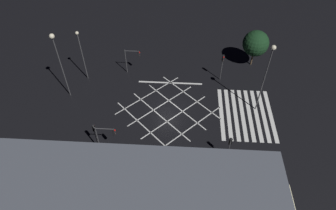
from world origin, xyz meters
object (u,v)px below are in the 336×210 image
object	(u,v)px
traffic_light_nw_cross	(107,135)
traffic_light_se_main	(223,63)
traffic_light_sw_main	(230,144)
street_lamp_east	(268,65)
traffic_light_nw_main	(95,132)
street_lamp_far	(81,48)
street_tree_near	(256,43)
street_lamp_west	(56,51)
traffic_light_ne_cross	(133,56)

from	to	relation	value
traffic_light_nw_cross	traffic_light_se_main	bearing A→B (deg)	45.77
traffic_light_sw_main	traffic_light_nw_cross	world-z (taller)	traffic_light_nw_cross
traffic_light_sw_main	street_lamp_east	xyz separation A→B (m)	(8.10, -4.42, 4.57)
traffic_light_se_main	traffic_light_nw_main	xyz separation A→B (m)	(-13.17, 14.75, -0.17)
traffic_light_se_main	street_lamp_far	distance (m)	19.33
traffic_light_sw_main	traffic_light_nw_main	size ratio (longest dim) A/B	0.89
traffic_light_sw_main	traffic_light_se_main	bearing A→B (deg)	-0.51
traffic_light_sw_main	traffic_light_se_main	world-z (taller)	traffic_light_se_main
traffic_light_sw_main	traffic_light_nw_cross	distance (m)	13.22
street_lamp_east	street_tree_near	distance (m)	10.21
traffic_light_sw_main	street_lamp_far	xyz separation A→B (m)	(12.93, 19.07, 2.58)
traffic_light_nw_cross	street_lamp_east	bearing A→B (deg)	24.58
street_lamp_west	street_lamp_far	world-z (taller)	street_lamp_west
traffic_light_nw_cross	street_lamp_west	distance (m)	12.55
street_lamp_west	street_tree_near	distance (m)	27.27
traffic_light_se_main	traffic_light_sw_main	bearing A→B (deg)	-0.51
traffic_light_sw_main	traffic_light_ne_cross	size ratio (longest dim) A/B	0.91
street_lamp_east	street_tree_near	bearing A→B (deg)	-3.96
street_lamp_east	traffic_light_ne_cross	bearing A→B (deg)	68.76
traffic_light_nw_cross	traffic_light_ne_cross	xyz separation A→B (m)	(14.62, -0.76, -0.26)
traffic_light_nw_cross	traffic_light_ne_cross	size ratio (longest dim) A/B	1.09
traffic_light_sw_main	street_lamp_east	distance (m)	10.30
street_lamp_far	traffic_light_nw_main	bearing A→B (deg)	-160.23
street_lamp_east	street_lamp_far	size ratio (longest dim) A/B	1.27
traffic_light_ne_cross	traffic_light_nw_main	xyz separation A→B (m)	(-14.10, 2.17, -0.00)
street_lamp_west	traffic_light_nw_cross	bearing A→B (deg)	-141.28
street_tree_near	street_lamp_far	bearing A→B (deg)	101.16
traffic_light_sw_main	street_lamp_east	size ratio (longest dim) A/B	0.37
traffic_light_sw_main	traffic_light_ne_cross	bearing A→B (deg)	40.35
traffic_light_sw_main	street_lamp_west	xyz separation A→B (m)	(9.28, 20.61, 4.72)
traffic_light_ne_cross	traffic_light_nw_main	world-z (taller)	traffic_light_nw_main
traffic_light_ne_cross	traffic_light_nw_main	bearing A→B (deg)	-98.77
traffic_light_nw_main	street_lamp_east	distance (m)	20.92
traffic_light_se_main	street_lamp_east	world-z (taller)	street_lamp_east
street_lamp_west	street_lamp_east	bearing A→B (deg)	-92.69
traffic_light_sw_main	street_lamp_west	world-z (taller)	street_lamp_west
traffic_light_nw_main	street_tree_near	distance (m)	26.13
traffic_light_nw_main	street_lamp_far	bearing A→B (deg)	19.77
traffic_light_sw_main	traffic_light_ne_cross	xyz separation A→B (m)	(14.66, 12.45, 0.31)
traffic_light_ne_cross	street_lamp_far	xyz separation A→B (m)	(-1.72, 6.62, 2.27)
street_tree_near	traffic_light_nw_main	bearing A→B (deg)	131.01
traffic_light_nw_cross	traffic_light_nw_main	world-z (taller)	traffic_light_nw_cross
street_lamp_far	traffic_light_sw_main	bearing A→B (deg)	-124.14
street_tree_near	street_lamp_east	bearing A→B (deg)	176.04
traffic_light_se_main	street_tree_near	distance (m)	6.39
traffic_light_ne_cross	street_tree_near	size ratio (longest dim) A/B	0.70
traffic_light_se_main	street_lamp_west	distance (m)	21.63
traffic_light_sw_main	traffic_light_se_main	xyz separation A→B (m)	(13.73, -0.12, 0.47)
traffic_light_ne_cross	traffic_light_nw_main	distance (m)	14.26
traffic_light_sw_main	traffic_light_nw_main	xyz separation A→B (m)	(0.56, 14.63, 0.30)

